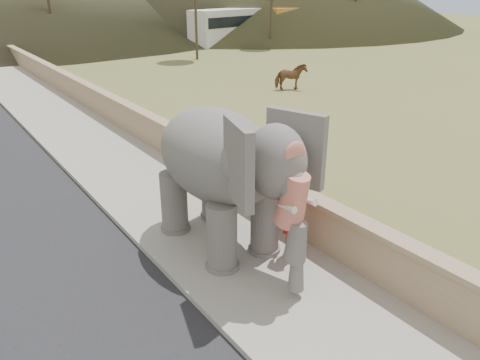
{
  "coord_description": "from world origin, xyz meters",
  "views": [
    {
      "loc": [
        -4.75,
        -3.91,
        5.34
      ],
      "look_at": [
        0.2,
        3.1,
        1.7
      ],
      "focal_mm": 35.0,
      "sensor_mm": 36.0,
      "label": 1
    }
  ],
  "objects": [
    {
      "name": "distant_car",
      "position": [
        20.3,
        33.03,
        0.72
      ],
      "size": [
        4.56,
        3.12,
        1.44
      ],
      "primitive_type": "imported",
      "rotation": [
        0.0,
        0.0,
        1.2
      ],
      "color": "#BABAC1",
      "rests_on": "ground"
    },
    {
      "name": "cow",
      "position": [
        11.86,
        14.98,
        0.69
      ],
      "size": [
        1.8,
        1.24,
        1.39
      ],
      "primitive_type": "imported",
      "rotation": [
        0.0,
        0.0,
        1.25
      ],
      "color": "brown",
      "rests_on": "ground"
    },
    {
      "name": "ground",
      "position": [
        0.0,
        0.0,
        0.0
      ],
      "size": [
        160.0,
        160.0,
        0.0
      ],
      "primitive_type": "plane",
      "color": "olive",
      "rests_on": "ground"
    },
    {
      "name": "elephant_and_man",
      "position": [
        0.02,
        3.63,
        1.67
      ],
      "size": [
        2.37,
        4.26,
        3.07
      ],
      "color": "slate",
      "rests_on": "ground"
    },
    {
      "name": "parapet",
      "position": [
        1.65,
        10.0,
        0.55
      ],
      "size": [
        0.3,
        120.0,
        1.1
      ],
      "primitive_type": "cube",
      "color": "tan",
      "rests_on": "ground"
    },
    {
      "name": "bus_orange",
      "position": [
        30.12,
        32.15,
        1.55
      ],
      "size": [
        11.23,
        3.94,
        3.1
      ],
      "primitive_type": "cube",
      "rotation": [
        0.0,
        0.0,
        1.44
      ],
      "color": "orange",
      "rests_on": "ground"
    },
    {
      "name": "bus_white",
      "position": [
        21.92,
        33.93,
        1.55
      ],
      "size": [
        11.28,
        4.67,
        3.1
      ],
      "primitive_type": "cube",
      "rotation": [
        0.0,
        0.0,
        1.77
      ],
      "color": "silver",
      "rests_on": "ground"
    },
    {
      "name": "walkway",
      "position": [
        0.0,
        10.0,
        0.07
      ],
      "size": [
        3.0,
        120.0,
        0.15
      ],
      "primitive_type": "cube",
      "color": "#9E9687",
      "rests_on": "ground"
    },
    {
      "name": "trees",
      "position": [
        1.19,
        27.27,
        3.71
      ],
      "size": [
        47.52,
        42.46,
        8.54
      ],
      "color": "#473828",
      "rests_on": "ground"
    }
  ]
}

